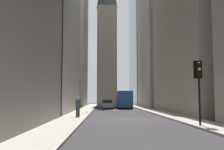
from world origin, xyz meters
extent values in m
plane|color=#302D30|center=(0.00, 0.00, 0.00)|extent=(135.00, 135.00, 0.00)
cube|color=#A8A399|center=(0.00, 4.50, 0.07)|extent=(90.00, 2.20, 0.14)
cube|color=#A8A399|center=(0.00, -4.50, 0.07)|extent=(90.00, 2.20, 0.14)
cube|color=#A8A091|center=(28.33, -10.60, 12.97)|extent=(15.38, 10.00, 25.93)
cube|color=#A8A091|center=(30.86, 10.60, 16.42)|extent=(12.25, 10.00, 32.85)
cube|color=#A8A091|center=(34.19, 1.33, 10.74)|extent=(4.19, 4.19, 21.47)
cube|color=#285699|center=(20.49, -1.40, 1.54)|extent=(4.60, 2.25, 2.60)
cube|color=#38383D|center=(23.69, -1.40, 1.19)|extent=(1.90, 2.25, 1.90)
cube|color=black|center=(23.69, -1.40, 1.79)|extent=(1.92, 2.09, 0.64)
cylinder|color=black|center=(23.69, -2.38, 0.44)|extent=(0.88, 0.28, 0.88)
cylinder|color=black|center=(23.69, -0.41, 0.44)|extent=(0.88, 0.28, 0.88)
cylinder|color=black|center=(19.09, -2.38, 0.44)|extent=(0.88, 0.28, 0.88)
cylinder|color=black|center=(19.09, -0.41, 0.44)|extent=(0.88, 0.28, 0.88)
cube|color=#B7BABF|center=(22.06, 1.40, 0.53)|extent=(4.30, 1.78, 0.70)
cube|color=black|center=(22.26, 1.40, 1.15)|extent=(2.10, 1.58, 0.54)
cylinder|color=black|center=(20.71, 0.62, 0.32)|extent=(0.64, 0.22, 0.64)
cylinder|color=black|center=(20.71, 2.18, 0.32)|extent=(0.64, 0.22, 0.64)
cylinder|color=black|center=(23.41, 0.62, 0.32)|extent=(0.64, 0.22, 0.64)
cylinder|color=black|center=(23.41, 2.18, 0.32)|extent=(0.64, 0.22, 0.64)
cylinder|color=black|center=(-6.29, -3.75, 1.57)|extent=(0.12, 0.12, 2.87)
cube|color=black|center=(-6.29, -3.75, 3.46)|extent=(0.28, 0.32, 0.90)
cube|color=black|center=(-6.13, -3.75, 3.46)|extent=(0.03, 0.52, 1.10)
sphere|color=black|center=(-6.45, -3.75, 3.76)|extent=(0.20, 0.20, 0.20)
sphere|color=orange|center=(-6.45, -3.75, 3.46)|extent=(0.20, 0.20, 0.20)
sphere|color=black|center=(-6.45, -3.75, 3.16)|extent=(0.20, 0.20, 0.20)
cylinder|color=black|center=(1.00, 4.07, 0.56)|extent=(0.16, 0.16, 0.85)
cylinder|color=black|center=(1.00, 4.24, 0.56)|extent=(0.16, 0.16, 0.85)
cube|color=navy|center=(1.00, 4.16, 1.30)|extent=(0.26, 0.44, 0.62)
sphere|color=tan|center=(1.00, 4.16, 1.76)|extent=(0.22, 0.22, 0.22)
cylinder|color=#999EA3|center=(5.42, 3.66, 0.24)|extent=(0.07, 0.07, 0.20)
cylinder|color=#999EA3|center=(5.42, 3.66, 0.38)|extent=(0.03, 0.03, 0.07)
camera|label=1|loc=(-21.62, 1.89, 1.75)|focal=41.83mm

